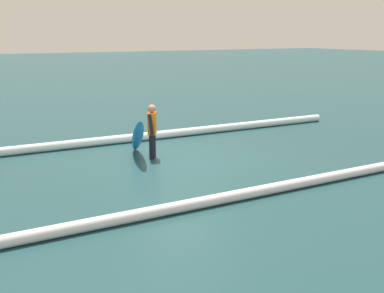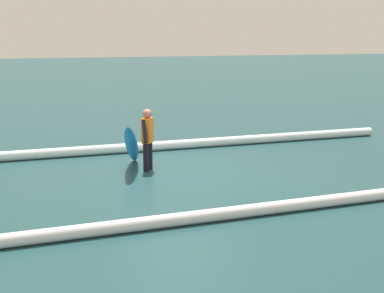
# 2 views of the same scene
# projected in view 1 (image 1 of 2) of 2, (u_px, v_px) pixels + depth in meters

# --- Properties ---
(ground_plane) EXTENTS (151.89, 151.89, 0.00)m
(ground_plane) POSITION_uv_depth(u_px,v_px,m) (181.00, 160.00, 13.33)
(ground_plane) COLOR #1A3E41
(surfer) EXTENTS (0.36, 0.55, 1.48)m
(surfer) POSITION_uv_depth(u_px,v_px,m) (152.00, 129.00, 13.34)
(surfer) COLOR black
(surfer) RESTS_ON ground_plane
(surfboard) EXTENTS (0.95, 2.02, 1.23)m
(surfboard) POSITION_uv_depth(u_px,v_px,m) (138.00, 137.00, 13.42)
(surfboard) COLOR #268CE5
(surfboard) RESTS_ON ground_plane
(wave_crest_foreground) EXTENTS (14.66, 0.56, 0.26)m
(wave_crest_foreground) POSITION_uv_depth(u_px,v_px,m) (145.00, 136.00, 15.72)
(wave_crest_foreground) COLOR white
(wave_crest_foreground) RESTS_ON ground_plane
(wave_crest_midground) EXTENTS (25.00, 0.35, 0.23)m
(wave_crest_midground) POSITION_uv_depth(u_px,v_px,m) (146.00, 213.00, 9.05)
(wave_crest_midground) COLOR white
(wave_crest_midground) RESTS_ON ground_plane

